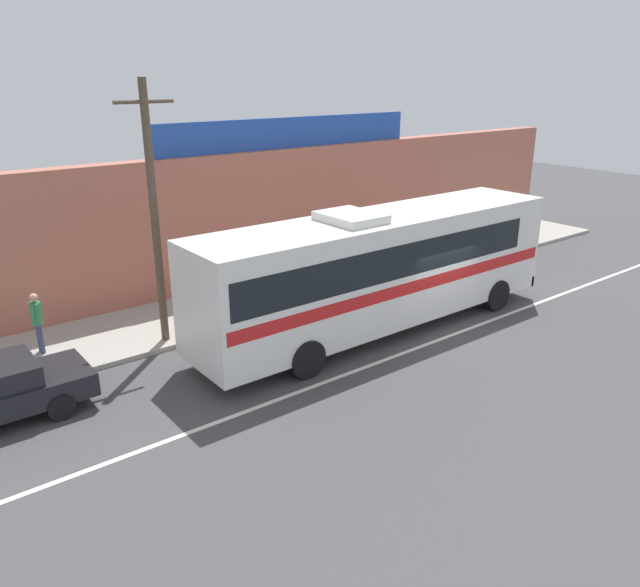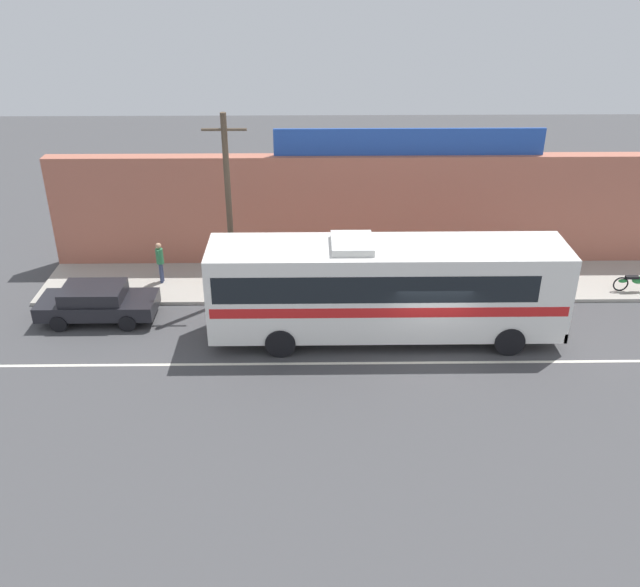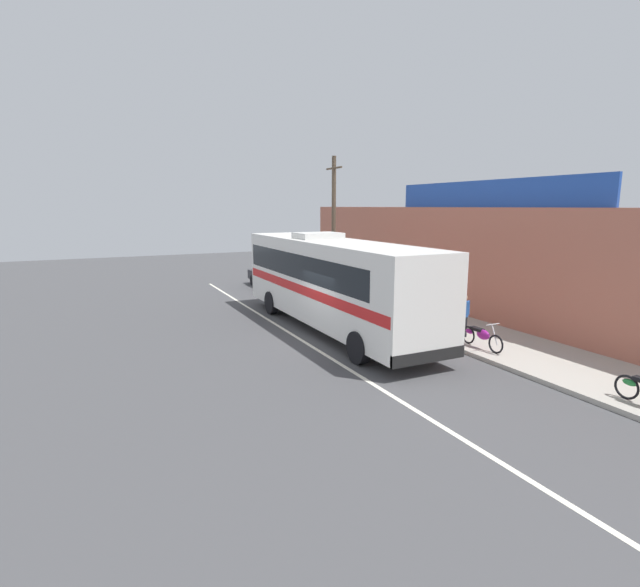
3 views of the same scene
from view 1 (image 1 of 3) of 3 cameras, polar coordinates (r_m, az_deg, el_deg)
The scene contains 11 objects.
ground_plane at distance 19.50m, azimuth 10.46°, elevation -3.01°, with size 70.00×70.00×0.00m, color #444447.
sidewalk_slab at distance 22.99m, azimuth 0.85°, elevation 1.08°, with size 30.00×3.60×0.14m, color #A8A399.
storefront_facade at distance 24.03m, azimuth -2.36°, elevation 7.65°, with size 30.00×0.70×4.80m, color #B26651.
storefront_billboard at distance 23.56m, azimuth -2.54°, elevation 14.67°, with size 11.05×0.12×1.10m, color #234CAD.
road_center_stripe at distance 19.03m, azimuth 12.24°, elevation -3.72°, with size 30.00×0.14×0.01m, color silver.
intercity_bus at distance 18.34m, azimuth 5.47°, elevation 2.63°, with size 12.24×2.68×3.78m.
utility_pole at distance 17.39m, azimuth -15.09°, elevation 7.25°, with size 1.60×0.22×7.20m.
motorcycle_black at distance 28.41m, azimuth 16.49°, elevation 4.95°, with size 1.88×0.56×0.94m.
motorcycle_purple at distance 24.28m, azimuth 8.92°, elevation 3.08°, with size 1.88×0.56×0.94m.
pedestrian_by_curb at distance 23.53m, azimuth 6.00°, elevation 3.89°, with size 0.30×0.48×1.57m.
pedestrian_near_shop at distance 18.43m, azimuth -24.72°, elevation -2.10°, with size 0.30×0.48×1.73m.
Camera 1 is at (-13.65, -11.77, 7.45)m, focal length 34.59 mm.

